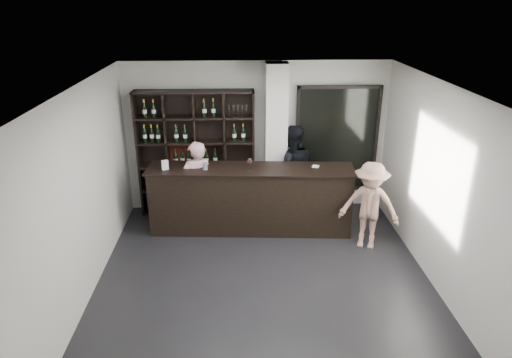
{
  "coord_description": "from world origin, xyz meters",
  "views": [
    {
      "loc": [
        -0.37,
        -5.68,
        4.01
      ],
      "look_at": [
        -0.08,
        1.1,
        1.25
      ],
      "focal_mm": 32.0,
      "sensor_mm": 36.0,
      "label": 1
    }
  ],
  "objects_px": {
    "taster_pink": "(197,185)",
    "taster_black": "(291,170)",
    "customer": "(369,206)",
    "wine_shelf": "(197,154)",
    "tasting_counter": "(251,199)"
  },
  "relations": [
    {
      "from": "tasting_counter",
      "to": "taster_pink",
      "type": "height_order",
      "value": "taster_pink"
    },
    {
      "from": "taster_pink",
      "to": "customer",
      "type": "relative_size",
      "value": 1.08
    },
    {
      "from": "wine_shelf",
      "to": "customer",
      "type": "xyz_separation_m",
      "value": [
        2.95,
        -1.52,
        -0.44
      ]
    },
    {
      "from": "taster_pink",
      "to": "customer",
      "type": "distance_m",
      "value": 3.02
    },
    {
      "from": "wine_shelf",
      "to": "taster_black",
      "type": "height_order",
      "value": "wine_shelf"
    },
    {
      "from": "wine_shelf",
      "to": "taster_black",
      "type": "relative_size",
      "value": 1.35
    },
    {
      "from": "taster_pink",
      "to": "taster_black",
      "type": "xyz_separation_m",
      "value": [
        1.75,
        0.51,
        0.07
      ]
    },
    {
      "from": "customer",
      "to": "taster_black",
      "type": "bearing_deg",
      "value": 151.13
    },
    {
      "from": "tasting_counter",
      "to": "taster_black",
      "type": "xyz_separation_m",
      "value": [
        0.8,
        0.65,
        0.29
      ]
    },
    {
      "from": "tasting_counter",
      "to": "taster_pink",
      "type": "xyz_separation_m",
      "value": [
        -0.95,
        0.14,
        0.22
      ]
    },
    {
      "from": "wine_shelf",
      "to": "customer",
      "type": "height_order",
      "value": "wine_shelf"
    },
    {
      "from": "taster_pink",
      "to": "taster_black",
      "type": "bearing_deg",
      "value": 173.32
    },
    {
      "from": "wine_shelf",
      "to": "taster_pink",
      "type": "distance_m",
      "value": 0.77
    },
    {
      "from": "wine_shelf",
      "to": "tasting_counter",
      "type": "relative_size",
      "value": 0.66
    },
    {
      "from": "taster_black",
      "to": "customer",
      "type": "xyz_separation_m",
      "value": [
        1.15,
        -1.35,
        -0.13
      ]
    }
  ]
}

